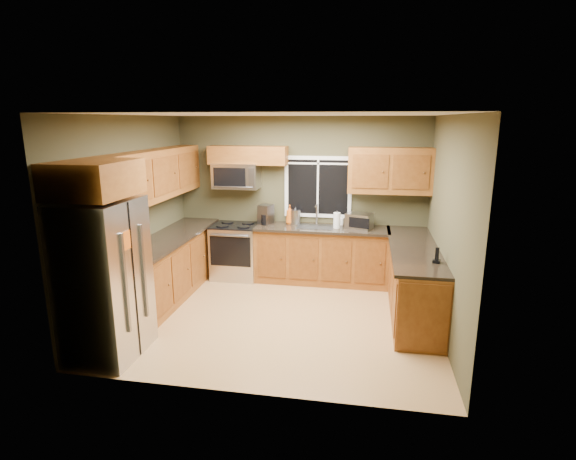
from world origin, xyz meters
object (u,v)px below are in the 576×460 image
(soap_bottle_a, at_px, (290,214))
(cordless_phone, at_px, (437,258))
(refrigerator, at_px, (105,280))
(paper_towel_roll, at_px, (337,220))
(toaster_oven, at_px, (359,221))
(microwave, at_px, (236,176))
(coffee_maker, at_px, (266,215))
(soap_bottle_b, at_px, (341,220))
(range, at_px, (236,251))
(kettle, at_px, (295,216))

(soap_bottle_a, relative_size, cordless_phone, 1.64)
(refrigerator, bearing_deg, paper_towel_roll, 49.08)
(toaster_oven, distance_m, cordless_phone, 1.91)
(microwave, xyz_separation_m, cordless_phone, (3.03, -1.75, -0.73))
(microwave, distance_m, cordless_phone, 3.57)
(refrigerator, height_order, coffee_maker, refrigerator)
(microwave, relative_size, soap_bottle_b, 4.40)
(range, distance_m, kettle, 1.18)
(cordless_phone, bearing_deg, range, 151.97)
(microwave, height_order, cordless_phone, microwave)
(coffee_maker, relative_size, soap_bottle_b, 1.87)
(microwave, bearing_deg, kettle, 0.82)
(refrigerator, bearing_deg, range, 76.03)
(microwave, bearing_deg, range, -89.98)
(soap_bottle_a, bearing_deg, soap_bottle_b, 4.72)
(refrigerator, distance_m, range, 2.89)
(refrigerator, distance_m, soap_bottle_a, 3.34)
(microwave, bearing_deg, coffee_maker, -5.40)
(range, relative_size, coffee_maker, 2.90)
(cordless_phone, bearing_deg, paper_towel_roll, 129.75)
(range, xyz_separation_m, paper_towel_roll, (1.70, -0.01, 0.60))
(paper_towel_roll, xyz_separation_m, soap_bottle_b, (0.05, 0.24, -0.04))
(toaster_oven, height_order, soap_bottle_b, toaster_oven)
(range, xyz_separation_m, microwave, (-0.00, 0.14, 1.26))
(soap_bottle_b, bearing_deg, kettle, -173.91)
(range, bearing_deg, kettle, 8.55)
(paper_towel_roll, bearing_deg, microwave, 174.95)
(microwave, relative_size, cordless_phone, 3.90)
(microwave, distance_m, coffee_maker, 0.82)
(paper_towel_roll, height_order, soap_bottle_a, soap_bottle_a)
(toaster_oven, distance_m, kettle, 1.06)
(kettle, bearing_deg, refrigerator, -120.05)
(refrigerator, bearing_deg, kettle, 59.95)
(soap_bottle_b, bearing_deg, toaster_oven, -33.30)
(paper_towel_roll, xyz_separation_m, soap_bottle_a, (-0.80, 0.17, 0.03))
(toaster_oven, xyz_separation_m, coffee_maker, (-1.55, 0.06, 0.03))
(coffee_maker, bearing_deg, range, -170.10)
(coffee_maker, height_order, kettle, coffee_maker)
(paper_towel_roll, height_order, soap_bottle_b, paper_towel_roll)
(refrigerator, bearing_deg, toaster_oven, 45.58)
(microwave, bearing_deg, refrigerator, -103.34)
(soap_bottle_a, bearing_deg, paper_towel_roll, -12.29)
(coffee_maker, bearing_deg, kettle, 7.16)
(cordless_phone, bearing_deg, refrigerator, -162.72)
(refrigerator, distance_m, coffee_maker, 3.10)
(range, bearing_deg, soap_bottle_a, 10.10)
(refrigerator, relative_size, toaster_oven, 3.85)
(kettle, distance_m, soap_bottle_b, 0.76)
(range, bearing_deg, microwave, 90.02)
(microwave, xyz_separation_m, soap_bottle_b, (1.75, 0.09, -0.70))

